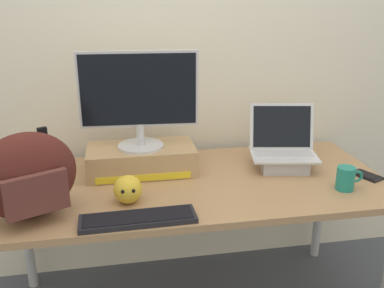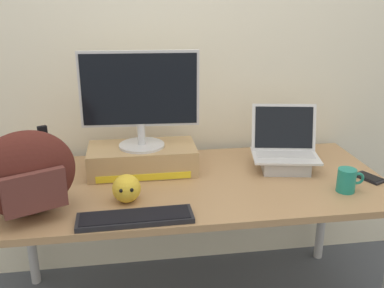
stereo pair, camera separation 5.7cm
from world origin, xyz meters
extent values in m
cube|color=silver|center=(0.00, 0.50, 1.30)|extent=(7.00, 0.10, 2.60)
cube|color=#A87F56|center=(0.00, 0.00, 0.70)|extent=(1.78, 0.81, 0.03)
cylinder|color=#B2B2B7|center=(-0.83, 0.34, 0.34)|extent=(0.05, 0.05, 0.69)
cylinder|color=#B2B2B7|center=(0.83, 0.34, 0.34)|extent=(0.05, 0.05, 0.69)
cube|color=tan|center=(-0.22, 0.15, 0.78)|extent=(0.51, 0.26, 0.13)
cube|color=yellow|center=(-0.22, 0.02, 0.74)|extent=(0.43, 0.00, 0.03)
cylinder|color=silver|center=(-0.22, 0.15, 0.85)|extent=(0.22, 0.22, 0.01)
cylinder|color=silver|center=(-0.22, 0.15, 0.90)|extent=(0.04, 0.04, 0.10)
cube|color=silver|center=(-0.22, 0.15, 1.12)|extent=(0.54, 0.05, 0.35)
cube|color=black|center=(-0.22, 0.14, 1.12)|extent=(0.52, 0.04, 0.32)
cube|color=#ADADB2|center=(0.47, 0.07, 0.75)|extent=(0.25, 0.24, 0.06)
cube|color=silver|center=(0.47, 0.07, 0.79)|extent=(0.35, 0.28, 0.01)
cube|color=#B7B7BC|center=(0.47, 0.09, 0.79)|extent=(0.30, 0.18, 0.00)
cube|color=silver|center=(0.48, 0.16, 0.90)|extent=(0.32, 0.12, 0.23)
cube|color=black|center=(0.48, 0.15, 0.90)|extent=(0.29, 0.11, 0.20)
cube|color=black|center=(-0.27, -0.33, 0.73)|extent=(0.44, 0.13, 0.02)
cube|color=black|center=(-0.27, -0.33, 0.74)|extent=(0.42, 0.11, 0.00)
ellipsoid|color=#4C1E19|center=(-0.67, -0.21, 0.88)|extent=(0.42, 0.33, 0.34)
cube|color=brown|center=(-0.62, -0.31, 0.85)|extent=(0.22, 0.12, 0.15)
cube|color=black|center=(-0.62, -0.07, 0.90)|extent=(0.04, 0.03, 0.25)
cylinder|color=#1E7F70|center=(0.64, -0.21, 0.77)|extent=(0.08, 0.08, 0.10)
torus|color=#1E7F70|center=(0.70, -0.21, 0.77)|extent=(0.06, 0.01, 0.06)
cube|color=black|center=(0.82, -0.10, 0.72)|extent=(0.13, 0.15, 0.01)
cube|color=black|center=(0.82, -0.10, 0.73)|extent=(0.11, 0.13, 0.00)
sphere|color=gold|center=(-0.30, -0.16, 0.77)|extent=(0.12, 0.12, 0.12)
sphere|color=black|center=(-0.32, -0.21, 0.79)|extent=(0.02, 0.02, 0.02)
sphere|color=black|center=(-0.28, -0.21, 0.79)|extent=(0.02, 0.02, 0.02)
camera|label=1|loc=(-0.33, -1.80, 1.54)|focal=40.87mm
camera|label=2|loc=(-0.27, -1.81, 1.54)|focal=40.87mm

